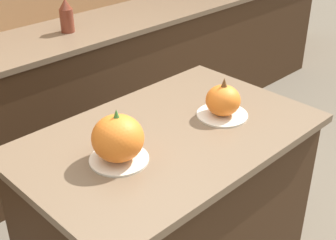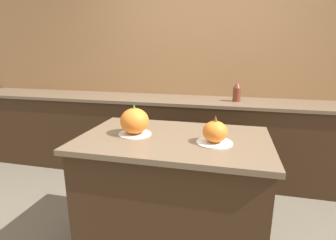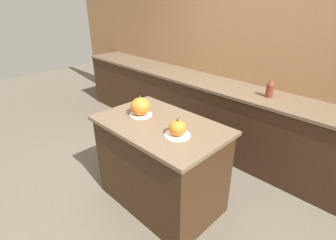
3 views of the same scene
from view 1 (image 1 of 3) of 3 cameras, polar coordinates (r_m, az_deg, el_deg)
kitchen_island at (r=2.19m, az=0.12°, el=-11.95°), size 1.25×0.79×0.92m
back_counter at (r=3.12m, az=-17.49°, el=0.33°), size 6.00×0.60×0.93m
pumpkin_cake_left at (r=1.71m, az=-6.13°, el=-2.35°), size 0.22×0.22×0.21m
pumpkin_cake_right at (r=2.03m, az=6.72°, el=2.22°), size 0.22×0.22×0.18m
bottle_tall at (r=3.09m, az=-12.27°, el=12.27°), size 0.09×0.09×0.21m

